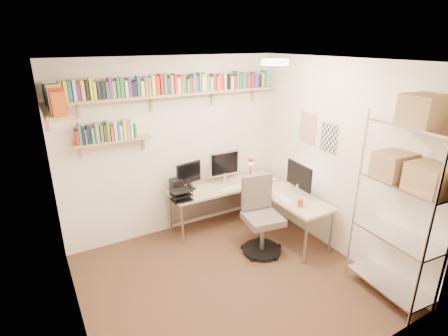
{
  "coord_description": "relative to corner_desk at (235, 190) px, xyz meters",
  "views": [
    {
      "loc": [
        -1.76,
        -2.95,
        2.69
      ],
      "look_at": [
        0.26,
        0.55,
        1.2
      ],
      "focal_mm": 28.0,
      "sensor_mm": 36.0,
      "label": 1
    }
  ],
  "objects": [
    {
      "name": "wire_rack",
      "position": [
        0.73,
        -2.07,
        0.87
      ],
      "size": [
        0.51,
        0.92,
        2.23
      ],
      "rotation": [
        0.0,
        0.0,
        -0.09
      ],
      "color": "silver",
      "rests_on": "ground"
    },
    {
      "name": "room_shell",
      "position": [
        -0.69,
        -0.96,
        0.89
      ],
      "size": [
        3.24,
        3.04,
        2.52
      ],
      "color": "beige",
      "rests_on": "ground"
    },
    {
      "name": "corner_desk",
      "position": [
        0.0,
        0.0,
        0.0
      ],
      "size": [
        1.76,
        1.68,
        1.15
      ],
      "color": "tan",
      "rests_on": "ground"
    },
    {
      "name": "ground",
      "position": [
        -0.69,
        -0.96,
        -0.65
      ],
      "size": [
        3.2,
        3.2,
        0.0
      ],
      "primitive_type": "plane",
      "color": "#482A1F",
      "rests_on": "ground"
    },
    {
      "name": "wall_shelves",
      "position": [
        -1.11,
        0.33,
        1.37
      ],
      "size": [
        3.12,
        1.09,
        0.8
      ],
      "color": "tan",
      "rests_on": "ground"
    },
    {
      "name": "office_chair",
      "position": [
        0.02,
        -0.61,
        -0.22
      ],
      "size": [
        0.55,
        0.56,
        1.04
      ],
      "rotation": [
        0.0,
        0.0,
        -0.16
      ],
      "color": "black",
      "rests_on": "ground"
    }
  ]
}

